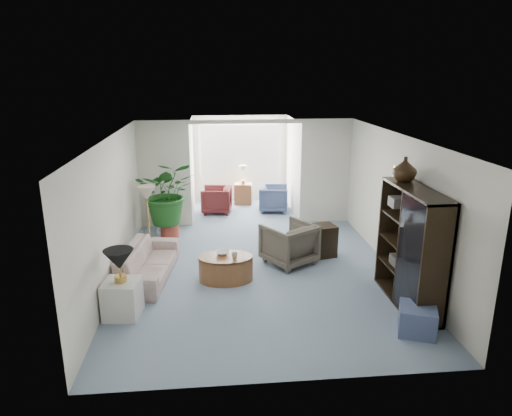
{
  "coord_description": "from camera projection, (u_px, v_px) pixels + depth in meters",
  "views": [
    {
      "loc": [
        -0.8,
        -7.63,
        3.54
      ],
      "look_at": [
        0.0,
        0.6,
        1.1
      ],
      "focal_mm": 32.45,
      "sensor_mm": 36.0,
      "label": 1
    }
  ],
  "objects": [
    {
      "name": "coffee_bowl",
      "position": [
        223.0,
        253.0,
        8.14
      ],
      "size": [
        0.25,
        0.25,
        0.06
      ],
      "primitive_type": "imported",
      "rotation": [
        0.0,
        0.0,
        0.07
      ],
      "color": "white",
      "rests_on": "coffee_table"
    },
    {
      "name": "floor_lamp",
      "position": [
        147.0,
        193.0,
        9.08
      ],
      "size": [
        0.36,
        0.36,
        0.28
      ],
      "primitive_type": "cone",
      "color": "beige",
      "rests_on": "ground"
    },
    {
      "name": "ottoman",
      "position": [
        417.0,
        320.0,
        6.49
      ],
      "size": [
        0.64,
        0.64,
        0.4
      ],
      "primitive_type": "cube",
      "rotation": [
        0.0,
        0.0,
        -0.38
      ],
      "color": "#4C5B83",
      "rests_on": "ground"
    },
    {
      "name": "back_pier_right",
      "position": [
        325.0,
        172.0,
        11.04
      ],
      "size": [
        1.2,
        0.12,
        2.5
      ],
      "primitive_type": "cube",
      "color": "silver",
      "rests_on": "ground"
    },
    {
      "name": "floor",
      "position": [
        259.0,
        276.0,
        8.36
      ],
      "size": [
        6.0,
        6.0,
        0.0
      ],
      "primitive_type": "plane",
      "color": "#7C90A3",
      "rests_on": "ground"
    },
    {
      "name": "sunroom_chair_maroon",
      "position": [
        216.0,
        200.0,
        12.03
      ],
      "size": [
        0.84,
        0.82,
        0.68
      ],
      "primitive_type": "imported",
      "rotation": [
        0.0,
        0.0,
        -1.71
      ],
      "color": "#5A1E1F",
      "rests_on": "ground"
    },
    {
      "name": "back_header",
      "position": [
        246.0,
        122.0,
        10.53
      ],
      "size": [
        2.6,
        0.12,
        0.1
      ],
      "primitive_type": "cube",
      "color": "silver",
      "rests_on": "back_pier_left"
    },
    {
      "name": "cabinet_urn",
      "position": [
        405.0,
        169.0,
        7.28
      ],
      "size": [
        0.37,
        0.37,
        0.39
      ],
      "primitive_type": "imported",
      "color": "black",
      "rests_on": "entertainment_cabinet"
    },
    {
      "name": "sunroom_table",
      "position": [
        243.0,
        194.0,
        12.83
      ],
      "size": [
        0.52,
        0.43,
        0.58
      ],
      "primitive_type": "cube",
      "rotation": [
        0.0,
        0.0,
        -0.13
      ],
      "color": "brown",
      "rests_on": "ground"
    },
    {
      "name": "back_pier_left",
      "position": [
        164.0,
        175.0,
        10.69
      ],
      "size": [
        1.2,
        0.12,
        2.5
      ],
      "primitive_type": "cube",
      "color": "silver",
      "rests_on": "ground"
    },
    {
      "name": "window_pane",
      "position": [
        240.0,
        152.0,
        12.91
      ],
      "size": [
        2.2,
        0.02,
        1.5
      ],
      "primitive_type": "cube",
      "color": "white"
    },
    {
      "name": "sunroom_chair_blue",
      "position": [
        274.0,
        198.0,
        12.17
      ],
      "size": [
        0.84,
        0.82,
        0.68
      ],
      "primitive_type": "imported",
      "rotation": [
        0.0,
        0.0,
        1.44
      ],
      "color": "#4C5B83",
      "rests_on": "ground"
    },
    {
      "name": "house_plant",
      "position": [
        168.0,
        193.0,
        10.02
      ],
      "size": [
        1.27,
        1.1,
        1.41
      ],
      "primitive_type": "imported",
      "color": "#1F591E",
      "rests_on": "plant_pot"
    },
    {
      "name": "window_blinds",
      "position": [
        240.0,
        152.0,
        12.88
      ],
      "size": [
        2.2,
        0.02,
        1.5
      ],
      "primitive_type": "cube",
      "color": "white"
    },
    {
      "name": "table_lamp",
      "position": [
        119.0,
        260.0,
        6.73
      ],
      "size": [
        0.44,
        0.44,
        0.3
      ],
      "primitive_type": "cone",
      "color": "black",
      "rests_on": "end_table"
    },
    {
      "name": "plant_pot",
      "position": [
        170.0,
        230.0,
        10.26
      ],
      "size": [
        0.4,
        0.4,
        0.32
      ],
      "primitive_type": "cylinder",
      "color": "#AF4132",
      "rests_on": "ground"
    },
    {
      "name": "coffee_table",
      "position": [
        226.0,
        268.0,
        8.12
      ],
      "size": [
        1.02,
        1.02,
        0.45
      ],
      "primitive_type": "cylinder",
      "rotation": [
        0.0,
        0.0,
        0.07
      ],
      "color": "brown",
      "rests_on": "ground"
    },
    {
      "name": "coffee_cup",
      "position": [
        235.0,
        256.0,
        7.96
      ],
      "size": [
        0.12,
        0.12,
        0.1
      ],
      "primitive_type": "imported",
      "rotation": [
        0.0,
        0.0,
        0.07
      ],
      "color": "#B6B29F",
      "rests_on": "coffee_table"
    },
    {
      "name": "side_table_dark",
      "position": [
        321.0,
        241.0,
        9.18
      ],
      "size": [
        0.61,
        0.53,
        0.64
      ],
      "primitive_type": "cube",
      "rotation": [
        0.0,
        0.0,
        0.21
      ],
      "color": "black",
      "rests_on": "ground"
    },
    {
      "name": "entertainment_cabinet",
      "position": [
        411.0,
        248.0,
        7.12
      ],
      "size": [
        0.45,
        1.68,
        1.87
      ],
      "primitive_type": "cube",
      "color": "black",
      "rests_on": "ground"
    },
    {
      "name": "sofa",
      "position": [
        148.0,
        262.0,
        8.22
      ],
      "size": [
        1.0,
        2.05,
        0.57
      ],
      "primitive_type": "imported",
      "rotation": [
        0.0,
        0.0,
        1.45
      ],
      "color": "beige",
      "rests_on": "ground"
    },
    {
      "name": "wingback_chair",
      "position": [
        289.0,
        244.0,
        8.81
      ],
      "size": [
        1.18,
        1.19,
        0.79
      ],
      "primitive_type": "imported",
      "rotation": [
        0.0,
        0.0,
        3.7
      ],
      "color": "#575145",
      "rests_on": "ground"
    },
    {
      "name": "shelf_clutter",
      "position": [
        412.0,
        241.0,
        6.98
      ],
      "size": [
        0.3,
        1.28,
        1.06
      ],
      "color": "black",
      "rests_on": "entertainment_cabinet"
    },
    {
      "name": "end_table",
      "position": [
        122.0,
        299.0,
        6.91
      ],
      "size": [
        0.57,
        0.57,
        0.56
      ],
      "primitive_type": "cube",
      "rotation": [
        0.0,
        0.0,
        -0.12
      ],
      "color": "silver",
      "rests_on": "ground"
    },
    {
      "name": "framed_picture",
      "position": [
        401.0,
        182.0,
        8.01
      ],
      "size": [
        0.04,
        0.5,
        0.4
      ],
      "primitive_type": "cube",
      "color": "beige"
    },
    {
      "name": "sunroom_floor",
      "position": [
        243.0,
        211.0,
        12.27
      ],
      "size": [
        2.6,
        2.6,
        0.0
      ],
      "primitive_type": "plane",
      "color": "#7C90A3",
      "rests_on": "ground"
    }
  ]
}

